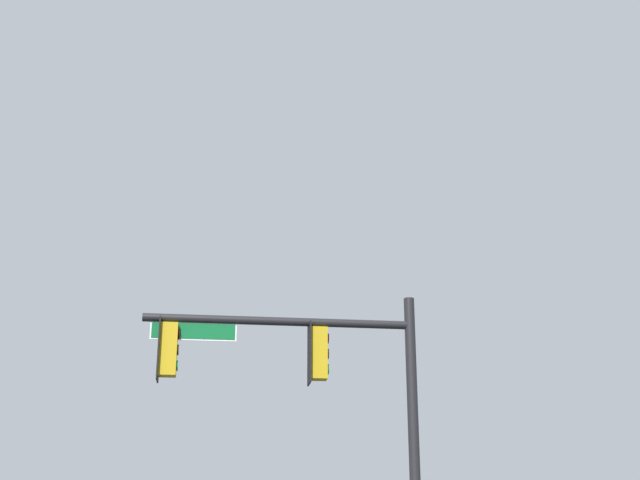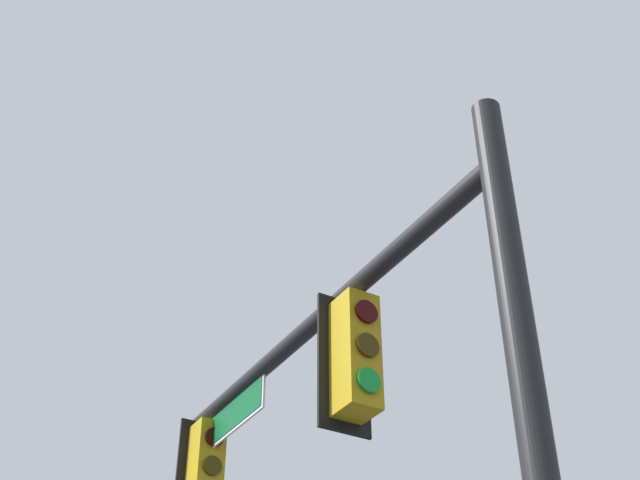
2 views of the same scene
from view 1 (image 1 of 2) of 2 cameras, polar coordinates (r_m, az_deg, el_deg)
signal_pole_near at (r=18.71m, az=-0.32°, el=-9.29°), size 5.66×1.54×6.73m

